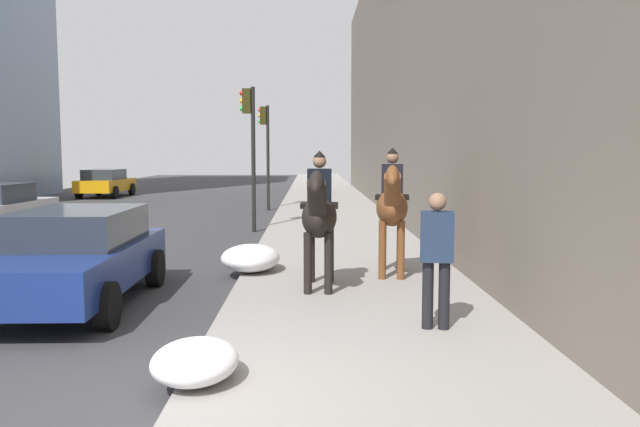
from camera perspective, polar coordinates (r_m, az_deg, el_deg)
The scene contains 10 objects.
sidewalk_slab at distance 5.97m, azimuth 6.65°, elevation -16.69°, with size 120.00×4.02×0.12m, color gray.
mounted_horse_near at distance 10.15m, azimuth -0.08°, elevation -0.07°, with size 2.15×0.65×2.22m.
mounted_horse_far at distance 11.36m, azimuth 6.46°, elevation 0.73°, with size 2.15×0.74×2.27m.
pedestrian_greeting at distance 8.00m, azimuth 10.39°, elevation -3.34°, with size 0.32×0.43×1.70m.
car_near_lane at distance 34.89m, azimuth -18.62°, elevation 2.65°, with size 4.45×2.13×1.44m.
car_far_lane at distance 10.36m, azimuth -21.09°, elevation -3.50°, with size 4.42×2.07×1.44m.
traffic_light_near_curb at distance 18.54m, azimuth -6.26°, elevation 6.90°, with size 0.20×0.44×4.17m.
traffic_light_far_curb at distance 25.44m, azimuth -4.88°, elevation 6.50°, with size 0.20×0.44×4.15m.
snow_pile_near at distance 6.41m, azimuth -11.12°, elevation -12.83°, with size 1.09×0.84×0.38m, color white.
snow_pile_far at distance 11.90m, azimuth -6.24°, elevation -3.96°, with size 1.41×1.09×0.49m, color white.
Camera 1 is at (-5.48, -1.27, 2.31)m, focal length 35.78 mm.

